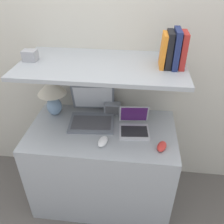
{
  "coord_description": "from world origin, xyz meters",
  "views": [
    {
      "loc": [
        0.25,
        -1.11,
        1.9
      ],
      "look_at": [
        0.08,
        0.32,
        0.94
      ],
      "focal_mm": 38.0,
      "sensor_mm": 36.0,
      "label": 1
    }
  ],
  "objects_px": {
    "table_lamp": "(52,92)",
    "book_red": "(183,50)",
    "second_mouse": "(162,146)",
    "book_navy": "(176,49)",
    "book_orange": "(163,50)",
    "laptop_small": "(134,126)",
    "router_box": "(112,108)",
    "laptop_large": "(92,114)",
    "computer_mouse": "(103,141)",
    "shelf_gadget": "(30,55)",
    "book_black": "(169,50)"
  },
  "relations": [
    {
      "from": "table_lamp",
      "to": "book_red",
      "type": "relative_size",
      "value": 1.42
    },
    {
      "from": "second_mouse",
      "to": "book_navy",
      "type": "height_order",
      "value": "book_navy"
    },
    {
      "from": "book_navy",
      "to": "book_orange",
      "type": "bearing_deg",
      "value": -180.0
    },
    {
      "from": "table_lamp",
      "to": "laptop_small",
      "type": "bearing_deg",
      "value": -12.35
    },
    {
      "from": "router_box",
      "to": "book_navy",
      "type": "xyz_separation_m",
      "value": [
        0.42,
        -0.16,
        0.58
      ]
    },
    {
      "from": "laptop_large",
      "to": "router_box",
      "type": "height_order",
      "value": "laptop_large"
    },
    {
      "from": "laptop_large",
      "to": "table_lamp",
      "type": "bearing_deg",
      "value": 171.7
    },
    {
      "from": "computer_mouse",
      "to": "book_red",
      "type": "distance_m",
      "value": 0.81
    },
    {
      "from": "laptop_small",
      "to": "router_box",
      "type": "relative_size",
      "value": 1.8
    },
    {
      "from": "router_box",
      "to": "book_orange",
      "type": "bearing_deg",
      "value": -24.87
    },
    {
      "from": "laptop_small",
      "to": "book_orange",
      "type": "relative_size",
      "value": 1.14
    },
    {
      "from": "computer_mouse",
      "to": "book_orange",
      "type": "bearing_deg",
      "value": 32.43
    },
    {
      "from": "router_box",
      "to": "book_red",
      "type": "height_order",
      "value": "book_red"
    },
    {
      "from": "second_mouse",
      "to": "shelf_gadget",
      "type": "relative_size",
      "value": 1.32
    },
    {
      "from": "laptop_large",
      "to": "book_orange",
      "type": "height_order",
      "value": "book_orange"
    },
    {
      "from": "book_red",
      "to": "book_navy",
      "type": "xyz_separation_m",
      "value": [
        -0.04,
        0.0,
        0.01
      ]
    },
    {
      "from": "table_lamp",
      "to": "shelf_gadget",
      "type": "distance_m",
      "value": 0.36
    },
    {
      "from": "router_box",
      "to": "book_navy",
      "type": "distance_m",
      "value": 0.74
    },
    {
      "from": "laptop_large",
      "to": "book_orange",
      "type": "bearing_deg",
      "value": -5.49
    },
    {
      "from": "book_red",
      "to": "book_navy",
      "type": "relative_size",
      "value": 0.94
    },
    {
      "from": "book_orange",
      "to": "table_lamp",
      "type": "bearing_deg",
      "value": 173.39
    },
    {
      "from": "book_navy",
      "to": "table_lamp",
      "type": "bearing_deg",
      "value": 173.96
    },
    {
      "from": "laptop_small",
      "to": "book_navy",
      "type": "relative_size",
      "value": 1.01
    },
    {
      "from": "laptop_large",
      "to": "second_mouse",
      "type": "xyz_separation_m",
      "value": [
        0.54,
        -0.28,
        -0.04
      ]
    },
    {
      "from": "router_box",
      "to": "book_orange",
      "type": "relative_size",
      "value": 0.63
    },
    {
      "from": "laptop_small",
      "to": "book_black",
      "type": "xyz_separation_m",
      "value": [
        0.19,
        0.05,
        0.59
      ]
    },
    {
      "from": "book_navy",
      "to": "computer_mouse",
      "type": "bearing_deg",
      "value": -152.34
    },
    {
      "from": "shelf_gadget",
      "to": "table_lamp",
      "type": "bearing_deg",
      "value": 51.85
    },
    {
      "from": "book_orange",
      "to": "book_navy",
      "type": "bearing_deg",
      "value": 0.0
    },
    {
      "from": "computer_mouse",
      "to": "book_orange",
      "type": "height_order",
      "value": "book_orange"
    },
    {
      "from": "router_box",
      "to": "table_lamp",
      "type": "bearing_deg",
      "value": -172.37
    },
    {
      "from": "computer_mouse",
      "to": "shelf_gadget",
      "type": "relative_size",
      "value": 1.36
    },
    {
      "from": "second_mouse",
      "to": "book_black",
      "type": "bearing_deg",
      "value": 92.66
    },
    {
      "from": "laptop_small",
      "to": "table_lamp",
      "type": "bearing_deg",
      "value": 167.65
    },
    {
      "from": "router_box",
      "to": "book_orange",
      "type": "height_order",
      "value": "book_orange"
    },
    {
      "from": "laptop_small",
      "to": "book_navy",
      "type": "height_order",
      "value": "book_navy"
    },
    {
      "from": "book_orange",
      "to": "laptop_small",
      "type": "bearing_deg",
      "value": -161.46
    },
    {
      "from": "laptop_small",
      "to": "shelf_gadget",
      "type": "xyz_separation_m",
      "value": [
        -0.75,
        0.05,
        0.51
      ]
    },
    {
      "from": "second_mouse",
      "to": "book_red",
      "type": "relative_size",
      "value": 0.55
    },
    {
      "from": "book_orange",
      "to": "computer_mouse",
      "type": "bearing_deg",
      "value": -147.57
    },
    {
      "from": "laptop_small",
      "to": "router_box",
      "type": "distance_m",
      "value": 0.29
    },
    {
      "from": "laptop_large",
      "to": "book_black",
      "type": "relative_size",
      "value": 1.65
    },
    {
      "from": "router_box",
      "to": "shelf_gadget",
      "type": "relative_size",
      "value": 1.45
    },
    {
      "from": "laptop_small",
      "to": "book_black",
      "type": "height_order",
      "value": "book_black"
    },
    {
      "from": "computer_mouse",
      "to": "router_box",
      "type": "height_order",
      "value": "router_box"
    },
    {
      "from": "table_lamp",
      "to": "shelf_gadget",
      "type": "height_order",
      "value": "shelf_gadget"
    },
    {
      "from": "router_box",
      "to": "book_red",
      "type": "bearing_deg",
      "value": -18.93
    },
    {
      "from": "table_lamp",
      "to": "book_navy",
      "type": "distance_m",
      "value": 1.0
    },
    {
      "from": "book_navy",
      "to": "book_red",
      "type": "bearing_deg",
      "value": -0.0
    },
    {
      "from": "laptop_large",
      "to": "laptop_small",
      "type": "bearing_deg",
      "value": -16.12
    }
  ]
}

